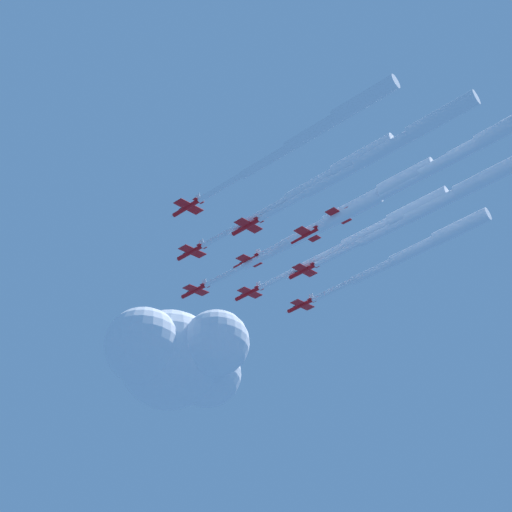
# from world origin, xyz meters

# --- Properties ---
(jet_lead) EXTENTS (8.21, 65.40, 4.31)m
(jet_lead) POSITION_xyz_m (0.54, -16.99, 181.07)
(jet_lead) COLOR red
(jet_port_inner) EXTENTS (8.20, 67.20, 4.30)m
(jet_port_inner) POSITION_xyz_m (-11.38, -27.80, 182.03)
(jet_port_inner) COLOR red
(jet_starboard_inner) EXTENTS (8.22, 68.43, 4.25)m
(jet_starboard_inner) POSITION_xyz_m (11.98, -28.33, 182.73)
(jet_starboard_inner) COLOR red
(jet_port_mid) EXTENTS (8.18, 61.27, 4.32)m
(jet_port_mid) POSITION_xyz_m (0.39, -33.28, 181.55)
(jet_port_mid) COLOR red
(jet_starboard_mid) EXTENTS (8.22, 66.08, 4.26)m
(jet_starboard_mid) POSITION_xyz_m (-23.42, -36.72, 183.53)
(jet_starboard_mid) COLOR red
(jet_port_outer) EXTENTS (8.19, 63.79, 4.25)m
(jet_port_outer) POSITION_xyz_m (23.43, -34.66, 180.96)
(jet_port_outer) COLOR red
(jet_starboard_outer) EXTENTS (8.21, 68.64, 4.26)m
(jet_starboard_outer) POSITION_xyz_m (-11.56, -47.74, 180.13)
(jet_starboard_outer) COLOR red
(jet_trail_port) EXTENTS (8.24, 67.27, 4.21)m
(jet_trail_port) POSITION_xyz_m (11.98, -46.56, 181.01)
(jet_trail_port) COLOR red
(jet_trail_starboard) EXTENTS (8.25, 70.15, 4.18)m
(jet_trail_starboard) POSITION_xyz_m (0.25, -58.07, 180.20)
(jet_trail_starboard) COLOR red
(jet_tail_end) EXTENTS (8.27, 65.66, 4.20)m
(jet_tail_end) POSITION_xyz_m (0.73, -64.61, 180.90)
(jet_tail_end) COLOR red
(cloud_puff) EXTENTS (55.05, 48.33, 37.70)m
(cloud_puff) POSITION_xyz_m (39.02, 68.35, 199.42)
(cloud_puff) COLOR white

